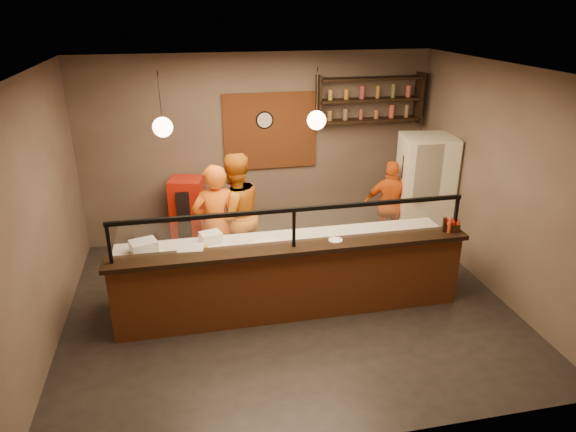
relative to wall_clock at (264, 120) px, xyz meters
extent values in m
plane|color=black|center=(-0.10, -2.46, -2.10)|extent=(6.00, 6.00, 0.00)
plane|color=#3B342D|center=(-0.10, -2.46, 1.10)|extent=(6.00, 6.00, 0.00)
plane|color=#6E5D50|center=(-0.10, 0.04, -0.50)|extent=(6.00, 0.00, 6.00)
plane|color=#6E5D50|center=(-3.10, -2.46, -0.50)|extent=(0.00, 5.00, 5.00)
plane|color=#6E5D50|center=(2.90, -2.46, -0.50)|extent=(0.00, 5.00, 5.00)
plane|color=#6E5D50|center=(-0.10, -4.96, -0.50)|extent=(6.00, 0.00, 6.00)
cube|color=#984B21|center=(0.10, 0.01, -0.20)|extent=(1.60, 0.04, 1.30)
cube|color=#984B21|center=(-0.10, -2.76, -1.60)|extent=(4.60, 0.25, 1.00)
cube|color=black|center=(-0.10, -2.76, -1.07)|extent=(4.70, 0.37, 0.06)
cube|color=gray|center=(-0.10, -2.26, -1.68)|extent=(4.60, 0.75, 0.85)
cube|color=silver|center=(-0.10, -2.26, -1.23)|extent=(4.60, 0.75, 0.05)
cube|color=white|center=(-0.10, -2.76, -0.79)|extent=(4.40, 0.02, 0.50)
cube|color=black|center=(-0.10, -2.76, -0.54)|extent=(4.50, 0.05, 0.05)
cube|color=black|center=(-2.32, -2.76, -0.79)|extent=(0.04, 0.04, 0.50)
cube|color=black|center=(-0.10, -2.76, -0.79)|extent=(0.04, 0.04, 0.50)
cube|color=black|center=(2.12, -2.76, -0.79)|extent=(0.04, 0.04, 0.50)
cube|color=black|center=(1.80, -0.14, -0.05)|extent=(1.80, 0.28, 0.04)
cube|color=black|center=(1.80, -0.14, 0.30)|extent=(1.80, 0.28, 0.04)
cube|color=black|center=(1.80, -0.14, 0.65)|extent=(1.80, 0.28, 0.04)
cube|color=black|center=(0.90, -0.14, 0.30)|extent=(0.04, 0.28, 0.85)
cube|color=black|center=(2.70, -0.14, 0.30)|extent=(0.04, 0.28, 0.85)
cylinder|color=black|center=(0.00, 0.00, 0.00)|extent=(0.30, 0.04, 0.30)
cylinder|color=black|center=(-1.60, -2.26, 0.80)|extent=(0.01, 0.01, 0.60)
sphere|color=#FFC98C|center=(-1.60, -2.26, 0.45)|extent=(0.24, 0.24, 0.24)
cylinder|color=black|center=(0.30, -2.26, 0.80)|extent=(0.01, 0.01, 0.60)
sphere|color=#FFC98C|center=(0.30, -2.26, 0.45)|extent=(0.24, 0.24, 0.24)
imported|color=orange|center=(-1.00, -1.56, -1.18)|extent=(0.73, 0.55, 1.84)
imported|color=#C36B12|center=(-0.70, -1.34, -1.14)|extent=(1.14, 1.03, 1.93)
imported|color=#E95B15|center=(1.95, -1.02, -1.33)|extent=(0.98, 0.68, 1.55)
cube|color=#EEEBC9|center=(2.50, -1.08, -1.12)|extent=(0.92, 0.88, 1.95)
cube|color=red|center=(-1.38, -0.31, -1.47)|extent=(0.64, 0.61, 1.25)
cylinder|color=white|center=(-0.36, -2.34, -1.19)|extent=(0.59, 0.59, 0.01)
cube|color=silver|center=(-1.99, -2.22, -1.12)|extent=(0.39, 0.35, 0.16)
cube|color=white|center=(-1.11, -2.07, -1.13)|extent=(0.32, 0.28, 0.14)
cube|color=silver|center=(-1.39, -2.53, -1.12)|extent=(0.35, 0.29, 0.16)
cylinder|color=gold|center=(-1.32, -2.25, -1.17)|extent=(0.31, 0.07, 0.05)
cube|color=black|center=(2.10, -2.73, -0.99)|extent=(0.22, 0.19, 0.11)
cylinder|color=black|center=(1.98, -2.74, -0.94)|extent=(0.06, 0.06, 0.20)
cylinder|color=white|center=(0.47, -2.71, -1.03)|extent=(0.21, 0.21, 0.01)
camera|label=1|loc=(-1.38, -8.50, 1.82)|focal=32.00mm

